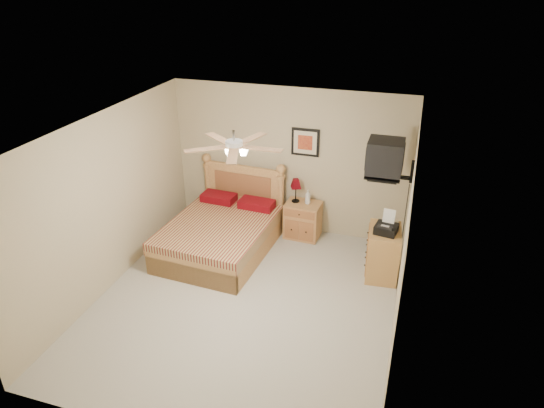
{
  "coord_description": "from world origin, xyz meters",
  "views": [
    {
      "loc": [
        1.95,
        -5.06,
        4.23
      ],
      "look_at": [
        0.11,
        0.9,
        1.11
      ],
      "focal_mm": 32.0,
      "sensor_mm": 36.0,
      "label": 1
    }
  ],
  "objects": [
    {
      "name": "table_lamp",
      "position": [
        0.18,
        2.04,
        0.83
      ],
      "size": [
        0.29,
        0.29,
        0.41
      ],
      "primitive_type": null,
      "rotation": [
        0.0,
        0.0,
        -0.37
      ],
      "color": "#51020A",
      "rests_on": "nightstand"
    },
    {
      "name": "magazine_upper",
      "position": [
        1.68,
        1.44,
        0.81
      ],
      "size": [
        0.23,
        0.3,
        0.02
      ],
      "primitive_type": "imported",
      "rotation": [
        0.0,
        0.0,
        0.11
      ],
      "color": "gray",
      "rests_on": "magazine_lower"
    },
    {
      "name": "magazine_lower",
      "position": [
        1.68,
        1.44,
        0.78
      ],
      "size": [
        0.24,
        0.29,
        0.02
      ],
      "primitive_type": "imported",
      "rotation": [
        0.0,
        0.0,
        -0.19
      ],
      "color": "#B6AF95",
      "rests_on": "dresser"
    },
    {
      "name": "nightstand",
      "position": [
        0.32,
        2.0,
        0.31
      ],
      "size": [
        0.6,
        0.46,
        0.62
      ],
      "primitive_type": "cube",
      "rotation": [
        0.0,
        0.0,
        -0.05
      ],
      "color": "#B27D44",
      "rests_on": "ground"
    },
    {
      "name": "wall_front",
      "position": [
        0.0,
        -2.25,
        1.25
      ],
      "size": [
        4.0,
        0.04,
        2.5
      ],
      "primitive_type": "cube",
      "color": "tan",
      "rests_on": "ground"
    },
    {
      "name": "lotion_bottle",
      "position": [
        0.39,
        2.02,
        0.75
      ],
      "size": [
        0.1,
        0.1,
        0.24
      ],
      "primitive_type": "imported",
      "rotation": [
        0.0,
        0.0,
        -0.09
      ],
      "color": "silver",
      "rests_on": "nightstand"
    },
    {
      "name": "bed",
      "position": [
        -0.84,
        1.12,
        0.63
      ],
      "size": [
        1.62,
        2.05,
        1.27
      ],
      "primitive_type": null,
      "rotation": [
        0.0,
        0.0,
        -0.07
      ],
      "color": "#AA6E42",
      "rests_on": "ground"
    },
    {
      "name": "dresser",
      "position": [
        1.73,
        1.23,
        0.39
      ],
      "size": [
        0.51,
        0.69,
        0.77
      ],
      "primitive_type": "cube",
      "rotation": [
        0.0,
        0.0,
        0.08
      ],
      "color": "tan",
      "rests_on": "ground"
    },
    {
      "name": "ceiling_fan",
      "position": [
        0.0,
        -0.2,
        2.36
      ],
      "size": [
        1.14,
        1.14,
        0.28
      ],
      "primitive_type": null,
      "color": "white",
      "rests_on": "ceiling"
    },
    {
      "name": "framed_picture",
      "position": [
        0.27,
        2.23,
        1.62
      ],
      "size": [
        0.46,
        0.04,
        0.46
      ],
      "primitive_type": "cube",
      "color": "black",
      "rests_on": "wall_back"
    },
    {
      "name": "wall_back",
      "position": [
        0.0,
        2.25,
        1.25
      ],
      "size": [
        4.0,
        0.04,
        2.5
      ],
      "primitive_type": "cube",
      "color": "tan",
      "rests_on": "ground"
    },
    {
      "name": "wall_left",
      "position": [
        -2.0,
        0.0,
        1.25
      ],
      "size": [
        0.04,
        4.5,
        2.5
      ],
      "primitive_type": "cube",
      "color": "tan",
      "rests_on": "ground"
    },
    {
      "name": "ceiling",
      "position": [
        0.0,
        0.0,
        2.5
      ],
      "size": [
        4.0,
        4.5,
        0.04
      ],
      "primitive_type": "cube",
      "color": "white",
      "rests_on": "ground"
    },
    {
      "name": "floor",
      "position": [
        0.0,
        0.0,
        0.0
      ],
      "size": [
        4.5,
        4.5,
        0.0
      ],
      "primitive_type": "plane",
      "color": "#A8A398",
      "rests_on": "ground"
    },
    {
      "name": "wall_tv",
      "position": [
        1.75,
        1.34,
        1.81
      ],
      "size": [
        0.56,
        0.46,
        0.58
      ],
      "primitive_type": null,
      "color": "black",
      "rests_on": "wall_right"
    },
    {
      "name": "wall_right",
      "position": [
        2.0,
        0.0,
        1.25
      ],
      "size": [
        0.04,
        4.5,
        2.5
      ],
      "primitive_type": "cube",
      "color": "tan",
      "rests_on": "ground"
    },
    {
      "name": "fax_machine",
      "position": [
        1.74,
        1.16,
        0.93
      ],
      "size": [
        0.35,
        0.37,
        0.32
      ],
      "primitive_type": null,
      "rotation": [
        0.0,
        0.0,
        -0.17
      ],
      "color": "black",
      "rests_on": "dresser"
    }
  ]
}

